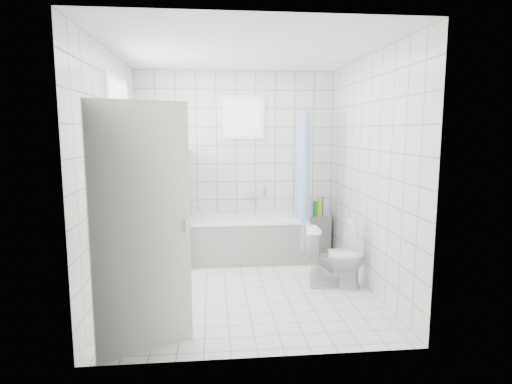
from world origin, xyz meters
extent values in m
plane|color=white|center=(0.00, 0.00, 0.00)|extent=(3.00, 3.00, 0.00)
plane|color=white|center=(0.00, 0.00, 2.60)|extent=(3.00, 3.00, 0.00)
cube|color=white|center=(0.00, 1.50, 1.30)|extent=(2.80, 0.02, 2.60)
cube|color=white|center=(0.00, -1.50, 1.30)|extent=(2.80, 0.02, 2.60)
cube|color=white|center=(-1.40, 0.00, 1.30)|extent=(0.02, 3.00, 2.60)
cube|color=white|center=(1.40, 0.00, 1.30)|extent=(0.02, 3.00, 2.60)
cube|color=white|center=(-1.35, 0.30, 1.60)|extent=(0.01, 0.90, 1.40)
cube|color=white|center=(0.10, 1.46, 1.95)|extent=(0.50, 0.01, 0.50)
cube|color=white|center=(-1.31, 0.30, 0.86)|extent=(0.18, 1.02, 0.08)
cube|color=silver|center=(-0.89, -1.30, 1.00)|extent=(0.73, 0.40, 2.00)
cube|color=white|center=(0.13, 1.12, 0.28)|extent=(1.56, 0.75, 0.55)
cube|color=white|center=(0.13, 1.12, 0.57)|extent=(1.58, 0.77, 0.03)
cube|color=white|center=(-0.73, 1.07, 0.75)|extent=(0.15, 0.85, 1.50)
cube|color=white|center=(1.15, 1.38, 0.28)|extent=(0.40, 0.24, 0.55)
imported|color=white|center=(1.03, -0.04, 0.34)|extent=(0.72, 0.49, 0.68)
cylinder|color=silver|center=(0.86, 1.10, 2.00)|extent=(0.02, 0.80, 0.02)
cube|color=silver|center=(0.23, 1.46, 0.85)|extent=(0.18, 0.06, 0.06)
imported|color=#BABAC1|center=(-1.30, 0.42, 1.04)|extent=(0.14, 0.14, 0.28)
imported|color=#E85AAF|center=(-1.30, -0.08, 1.04)|extent=(0.14, 0.14, 0.29)
imported|color=#2ECFCA|center=(-1.30, 0.12, 0.99)|extent=(0.11, 0.11, 0.17)
cylinder|color=yellow|center=(1.19, 1.29, 0.69)|extent=(0.06, 0.06, 0.27)
cylinder|color=#168627|center=(1.11, 1.28, 0.66)|extent=(0.06, 0.06, 0.22)
cylinder|color=#2516B7|center=(1.23, 1.39, 0.68)|extent=(0.06, 0.06, 0.27)
camera|label=1|loc=(-0.34, -4.63, 1.77)|focal=30.00mm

